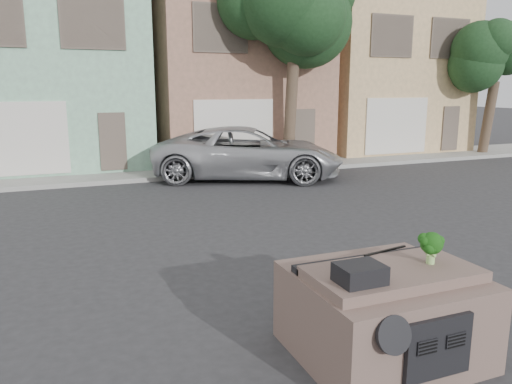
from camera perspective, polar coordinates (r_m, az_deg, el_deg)
ground_plane at (r=8.79m, az=2.38°, el=-8.85°), size 120.00×120.00×0.00m
sidewalk at (r=18.55m, az=-11.12°, el=2.27°), size 40.00×3.00×0.15m
townhouse_mint at (r=21.99m, az=-22.82°, el=12.75°), size 7.20×8.20×7.55m
townhouse_tan at (r=23.20m, az=-3.47°, el=13.54°), size 7.20×8.20×7.55m
townhouse_beige at (r=26.57m, az=12.47°, el=13.09°), size 7.20×8.20×7.55m
silver_pickup at (r=17.30m, az=-0.89°, el=1.55°), size 7.09×5.23×1.79m
tree_near at (r=19.25m, az=4.09°, el=15.28°), size 4.40×4.00×8.50m
tree_far at (r=25.25m, az=25.26°, el=10.56°), size 3.20×3.00×6.00m
car_dashboard at (r=6.19m, az=14.26°, el=-12.90°), size 2.00×1.80×1.12m
instrument_hump at (r=5.36m, az=11.77°, el=-9.11°), size 0.48×0.38×0.20m
wiper_arm at (r=6.42m, az=14.55°, el=-6.51°), size 0.69×0.15×0.02m
broccoli at (r=6.10m, az=19.41°, el=-6.01°), size 0.44×0.44×0.38m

